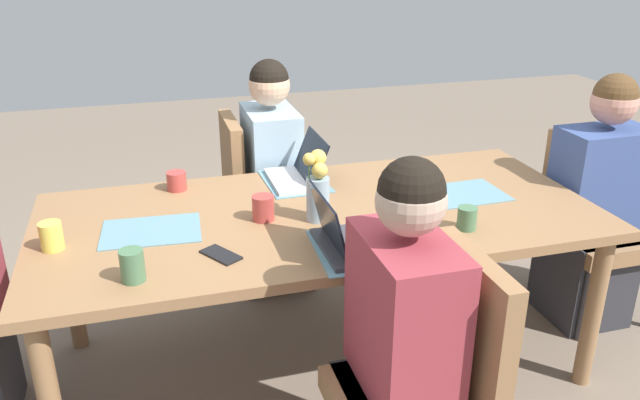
% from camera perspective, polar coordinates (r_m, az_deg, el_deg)
% --- Properties ---
extents(ground_plane, '(10.00, 10.00, 0.00)m').
position_cam_1_polar(ground_plane, '(2.90, -0.00, -14.22)').
color(ground_plane, '#756656').
extents(dining_table, '(2.20, 1.02, 0.72)m').
position_cam_1_polar(dining_table, '(2.56, -0.00, -2.41)').
color(dining_table, olive).
rests_on(dining_table, ground_plane).
extents(chair_far_left_near, '(0.44, 0.44, 0.90)m').
position_cam_1_polar(chair_far_left_near, '(2.03, 9.92, -15.50)').
color(chair_far_left_near, olive).
rests_on(chair_far_left_near, ground_plane).
extents(person_far_left_near, '(0.36, 0.40, 1.19)m').
position_cam_1_polar(person_far_left_near, '(2.03, 7.26, -14.35)').
color(person_far_left_near, '#2D2D33').
rests_on(person_far_left_near, ground_plane).
extents(chair_head_left_left_mid, '(0.44, 0.44, 0.90)m').
position_cam_1_polar(chair_head_left_left_mid, '(3.33, 23.19, -1.18)').
color(chair_head_left_left_mid, olive).
rests_on(chair_head_left_left_mid, ground_plane).
extents(person_head_left_left_mid, '(0.40, 0.36, 1.19)m').
position_cam_1_polar(person_head_left_left_mid, '(3.23, 23.23, -1.38)').
color(person_head_left_left_mid, '#2D2D33').
rests_on(person_head_left_left_mid, ground_plane).
extents(chair_near_left_far, '(0.44, 0.44, 0.90)m').
position_cam_1_polar(chair_near_left_far, '(3.33, -5.73, 0.68)').
color(chair_near_left_far, olive).
rests_on(chair_near_left_far, ground_plane).
extents(person_near_left_far, '(0.36, 0.40, 1.19)m').
position_cam_1_polar(person_near_left_far, '(3.28, -4.26, 0.88)').
color(person_near_left_far, '#2D2D33').
rests_on(person_near_left_far, ground_plane).
extents(flower_vase, '(0.10, 0.11, 0.27)m').
position_cam_1_polar(flower_vase, '(2.42, -0.22, 1.08)').
color(flower_vase, '#8EA8B7').
rests_on(flower_vase, dining_table).
extents(placemat_far_left_near, '(0.28, 0.37, 0.00)m').
position_cam_1_polar(placemat_far_left_near, '(2.24, 2.95, -4.42)').
color(placemat_far_left_near, slate).
rests_on(placemat_far_left_near, dining_table).
extents(placemat_head_left_left_mid, '(0.37, 0.27, 0.00)m').
position_cam_1_polar(placemat_head_left_left_mid, '(2.76, 12.51, 0.54)').
color(placemat_head_left_left_mid, slate).
rests_on(placemat_head_left_left_mid, dining_table).
extents(placemat_near_left_far, '(0.27, 0.37, 0.00)m').
position_cam_1_polar(placemat_near_left_far, '(2.84, -2.27, 1.70)').
color(placemat_near_left_far, slate).
rests_on(placemat_near_left_far, dining_table).
extents(placemat_head_right_right_near, '(0.38, 0.28, 0.00)m').
position_cam_1_polar(placemat_head_right_right_near, '(2.45, -14.85, -2.64)').
color(placemat_head_right_right_near, slate).
rests_on(placemat_head_right_right_near, dining_table).
extents(laptop_near_left_far, '(0.22, 0.32, 0.20)m').
position_cam_1_polar(laptop_near_left_far, '(2.83, -1.78, 2.48)').
color(laptop_near_left_far, silver).
rests_on(laptop_near_left_far, dining_table).
extents(laptop_far_left_near, '(0.22, 0.32, 0.21)m').
position_cam_1_polar(laptop_far_left_near, '(2.22, 2.24, -3.45)').
color(laptop_far_left_near, '#38383D').
rests_on(laptop_far_left_near, dining_table).
extents(coffee_mug_near_left, '(0.08, 0.08, 0.11)m').
position_cam_1_polar(coffee_mug_near_left, '(2.11, -16.41, -5.64)').
color(coffee_mug_near_left, '#47704C').
rests_on(coffee_mug_near_left, dining_table).
extents(coffee_mug_near_right, '(0.09, 0.09, 0.10)m').
position_cam_1_polar(coffee_mug_near_right, '(2.45, -5.09, -0.71)').
color(coffee_mug_near_right, '#AD3D38').
rests_on(coffee_mug_near_right, dining_table).
extents(coffee_mug_centre_left, '(0.07, 0.07, 0.09)m').
position_cam_1_polar(coffee_mug_centre_left, '(2.43, 13.00, -1.60)').
color(coffee_mug_centre_left, '#47704C').
rests_on(coffee_mug_centre_left, dining_table).
extents(coffee_mug_centre_right, '(0.08, 0.08, 0.08)m').
position_cam_1_polar(coffee_mug_centre_right, '(2.80, -12.69, 1.67)').
color(coffee_mug_centre_right, '#AD3D38').
rests_on(coffee_mug_centre_right, dining_table).
extents(coffee_mug_far_left, '(0.08, 0.08, 0.10)m').
position_cam_1_polar(coffee_mug_far_left, '(2.41, -22.87, -2.99)').
color(coffee_mug_far_left, '#DBC64C').
rests_on(coffee_mug_far_left, dining_table).
extents(phone_black, '(0.14, 0.17, 0.01)m').
position_cam_1_polar(phone_black, '(2.22, -8.84, -4.86)').
color(phone_black, black).
rests_on(phone_black, dining_table).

